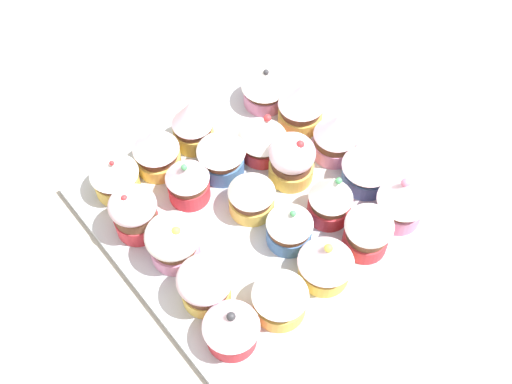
% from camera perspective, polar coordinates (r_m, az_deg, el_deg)
% --- Properties ---
extents(ground_plane, '(1.80, 1.80, 0.03)m').
position_cam_1_polar(ground_plane, '(0.83, 0.00, -2.17)').
color(ground_plane, '#B2A899').
extents(baking_tray, '(0.36, 0.36, 0.01)m').
position_cam_1_polar(baking_tray, '(0.82, 0.00, -1.40)').
color(baking_tray, silver).
rests_on(baking_tray, ground_plane).
extents(cupcake_0, '(0.06, 0.06, 0.07)m').
position_cam_1_polar(cupcake_0, '(0.79, 12.94, -0.79)').
color(cupcake_0, pink).
rests_on(cupcake_0, baking_tray).
extents(cupcake_1, '(0.07, 0.07, 0.07)m').
position_cam_1_polar(cupcake_1, '(0.82, 9.97, 2.28)').
color(cupcake_1, '#477AC6').
rests_on(cupcake_1, baking_tray).
extents(cupcake_2, '(0.06, 0.06, 0.07)m').
position_cam_1_polar(cupcake_2, '(0.84, 7.27, 4.99)').
color(cupcake_2, pink).
rests_on(cupcake_2, baking_tray).
extents(cupcake_3, '(0.06, 0.06, 0.07)m').
position_cam_1_polar(cupcake_3, '(0.87, 4.05, 7.81)').
color(cupcake_3, '#EFC651').
rests_on(cupcake_3, baking_tray).
extents(cupcake_4, '(0.06, 0.06, 0.06)m').
position_cam_1_polar(cupcake_4, '(0.89, 0.77, 9.44)').
color(cupcake_4, pink).
rests_on(cupcake_4, baking_tray).
extents(cupcake_5, '(0.06, 0.06, 0.07)m').
position_cam_1_polar(cupcake_5, '(0.76, 9.95, -3.49)').
color(cupcake_5, '#D1333D').
rests_on(cupcake_5, baking_tray).
extents(cupcake_6, '(0.05, 0.05, 0.08)m').
position_cam_1_polar(cupcake_6, '(0.78, 6.70, -0.42)').
color(cupcake_6, '#D1333D').
rests_on(cupcake_6, baking_tray).
extents(cupcake_7, '(0.06, 0.06, 0.07)m').
position_cam_1_polar(cupcake_7, '(0.81, 3.22, 2.91)').
color(cupcake_7, '#EFC651').
rests_on(cupcake_7, baking_tray).
extents(cupcake_8, '(0.07, 0.07, 0.08)m').
position_cam_1_polar(cupcake_8, '(0.83, 0.56, 5.14)').
color(cupcake_8, '#D1333D').
rests_on(cupcake_8, baking_tray).
extents(cupcake_9, '(0.07, 0.07, 0.07)m').
position_cam_1_polar(cupcake_9, '(0.74, 6.47, -6.00)').
color(cupcake_9, '#EFC651').
rests_on(cupcake_9, baking_tray).
extents(cupcake_10, '(0.06, 0.06, 0.07)m').
position_cam_1_polar(cupcake_10, '(0.76, 3.03, -2.95)').
color(cupcake_10, '#477AC6').
rests_on(cupcake_10, baking_tray).
extents(cupcake_11, '(0.06, 0.06, 0.07)m').
position_cam_1_polar(cupcake_11, '(0.78, -0.44, 0.09)').
color(cupcake_11, '#EFC651').
rests_on(cupcake_11, baking_tray).
extents(cupcake_12, '(0.06, 0.06, 0.08)m').
position_cam_1_polar(cupcake_12, '(0.81, -2.95, 3.84)').
color(cupcake_12, '#477AC6').
rests_on(cupcake_12, baking_tray).
extents(cupcake_13, '(0.05, 0.05, 0.08)m').
position_cam_1_polar(cupcake_13, '(0.84, -5.85, 6.08)').
color(cupcake_13, '#EFC651').
rests_on(cupcake_13, baking_tray).
extents(cupcake_14, '(0.06, 0.06, 0.07)m').
position_cam_1_polar(cupcake_14, '(0.71, 2.17, -9.25)').
color(cupcake_14, '#EFC651').
rests_on(cupcake_14, baking_tray).
extents(cupcake_15, '(0.06, 0.06, 0.07)m').
position_cam_1_polar(cupcake_15, '(0.80, -6.13, 1.12)').
color(cupcake_15, '#D1333D').
rests_on(cupcake_15, baking_tray).
extents(cupcake_16, '(0.06, 0.06, 0.07)m').
position_cam_1_polar(cupcake_16, '(0.83, -8.91, 3.74)').
color(cupcake_16, '#EFC651').
rests_on(cupcake_16, baking_tray).
extents(cupcake_17, '(0.06, 0.06, 0.07)m').
position_cam_1_polar(cupcake_17, '(0.70, -2.24, -11.97)').
color(cupcake_17, '#D1333D').
rests_on(cupcake_17, baking_tray).
extents(cupcake_18, '(0.06, 0.06, 0.06)m').
position_cam_1_polar(cupcake_18, '(0.72, -4.57, -8.25)').
color(cupcake_18, '#EFC651').
rests_on(cupcake_18, baking_tray).
extents(cupcake_19, '(0.07, 0.07, 0.07)m').
position_cam_1_polar(cupcake_19, '(0.75, -7.37, -4.38)').
color(cupcake_19, pink).
rests_on(cupcake_19, baking_tray).
extents(cupcake_20, '(0.06, 0.06, 0.07)m').
position_cam_1_polar(cupcake_20, '(0.78, -10.80, -1.84)').
color(cupcake_20, '#D1333D').
rests_on(cupcake_20, baking_tray).
extents(cupcake_21, '(0.06, 0.06, 0.07)m').
position_cam_1_polar(cupcake_21, '(0.82, -12.55, 1.54)').
color(cupcake_21, '#EFC651').
rests_on(cupcake_21, baking_tray).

